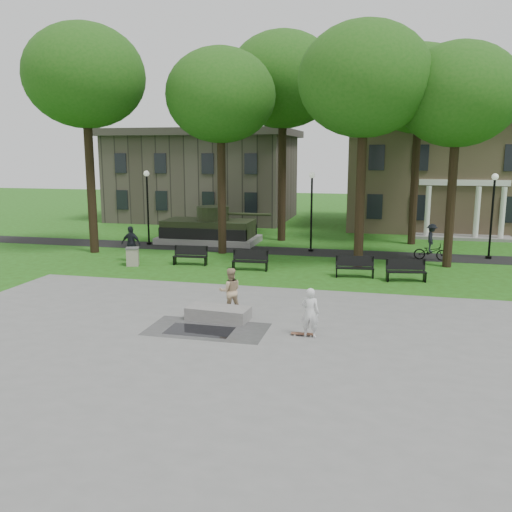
{
  "coord_description": "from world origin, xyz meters",
  "views": [
    {
      "loc": [
        4.77,
        -19.63,
        5.83
      ],
      "look_at": [
        -0.64,
        2.94,
        1.4
      ],
      "focal_mm": 38.0,
      "sensor_mm": 36.0,
      "label": 1
    }
  ],
  "objects_px": {
    "skateboarder": "(310,313)",
    "trash_bin": "(133,256)",
    "concrete_block": "(218,313)",
    "park_bench_0": "(191,255)",
    "friend_watching": "(230,291)",
    "cyclist": "(431,245)"
  },
  "relations": [
    {
      "from": "concrete_block",
      "to": "cyclist",
      "type": "height_order",
      "value": "cyclist"
    },
    {
      "from": "skateboarder",
      "to": "trash_bin",
      "type": "bearing_deg",
      "value": -37.72
    },
    {
      "from": "park_bench_0",
      "to": "concrete_block",
      "type": "bearing_deg",
      "value": -68.24
    },
    {
      "from": "trash_bin",
      "to": "skateboarder",
      "type": "bearing_deg",
      "value": -40.5
    },
    {
      "from": "concrete_block",
      "to": "trash_bin",
      "type": "bearing_deg",
      "value": 132.09
    },
    {
      "from": "cyclist",
      "to": "park_bench_0",
      "type": "height_order",
      "value": "cyclist"
    },
    {
      "from": "concrete_block",
      "to": "skateboarder",
      "type": "height_order",
      "value": "skateboarder"
    },
    {
      "from": "concrete_block",
      "to": "skateboarder",
      "type": "bearing_deg",
      "value": -17.73
    },
    {
      "from": "cyclist",
      "to": "concrete_block",
      "type": "bearing_deg",
      "value": 152.27
    },
    {
      "from": "friend_watching",
      "to": "cyclist",
      "type": "height_order",
      "value": "cyclist"
    },
    {
      "from": "skateboarder",
      "to": "trash_bin",
      "type": "distance_m",
      "value": 13.95
    },
    {
      "from": "friend_watching",
      "to": "cyclist",
      "type": "xyz_separation_m",
      "value": [
        7.93,
        12.37,
        -0.05
      ]
    },
    {
      "from": "skateboarder",
      "to": "friend_watching",
      "type": "relative_size",
      "value": 0.95
    },
    {
      "from": "skateboarder",
      "to": "friend_watching",
      "type": "height_order",
      "value": "friend_watching"
    },
    {
      "from": "trash_bin",
      "to": "friend_watching",
      "type": "bearing_deg",
      "value": -44.05
    },
    {
      "from": "friend_watching",
      "to": "park_bench_0",
      "type": "xyz_separation_m",
      "value": [
        -4.53,
        8.1,
        -0.35
      ]
    },
    {
      "from": "skateboarder",
      "to": "park_bench_0",
      "type": "relative_size",
      "value": 0.89
    },
    {
      "from": "cyclist",
      "to": "skateboarder",
      "type": "bearing_deg",
      "value": 165.63
    },
    {
      "from": "skateboarder",
      "to": "trash_bin",
      "type": "height_order",
      "value": "skateboarder"
    },
    {
      "from": "cyclist",
      "to": "trash_bin",
      "type": "bearing_deg",
      "value": 112.72
    },
    {
      "from": "concrete_block",
      "to": "friend_watching",
      "type": "xyz_separation_m",
      "value": [
        0.21,
        0.8,
        0.63
      ]
    },
    {
      "from": "concrete_block",
      "to": "trash_bin",
      "type": "xyz_separation_m",
      "value": [
        -7.2,
        7.97,
        0.24
      ]
    }
  ]
}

